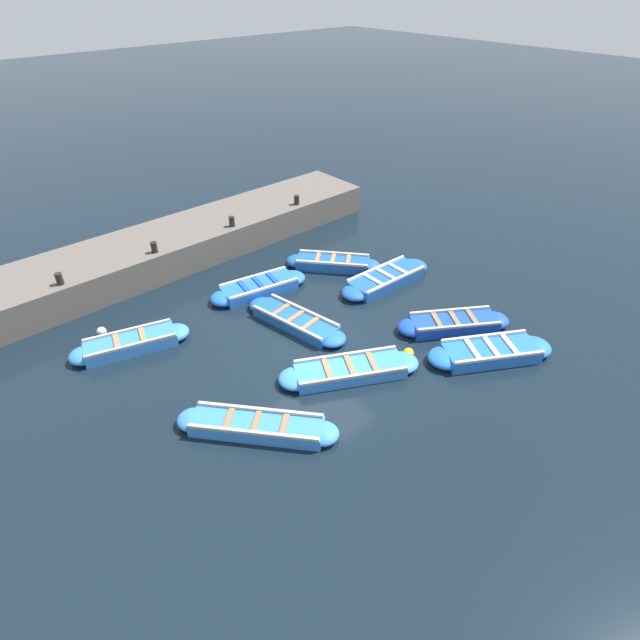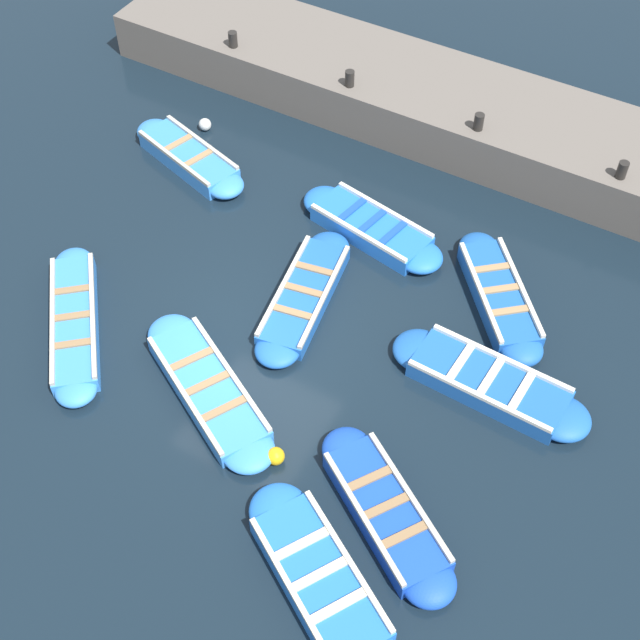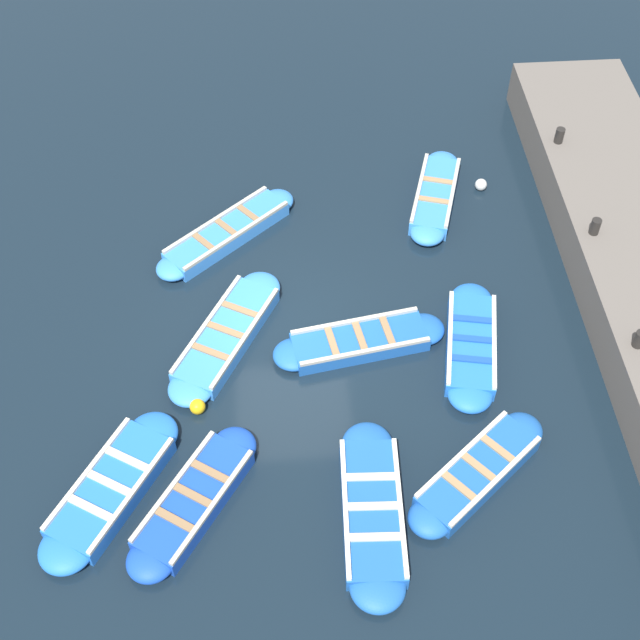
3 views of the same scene
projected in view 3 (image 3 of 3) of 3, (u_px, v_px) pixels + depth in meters
The scene contains 15 objects.
ground_plane at pixel (291, 338), 17.60m from camera, with size 120.00×120.00×0.00m, color black.
boat_near_quay at pixel (478, 473), 15.42m from camera, with size 2.98×2.70×0.41m.
boat_broadside at pixel (435, 196), 20.04m from camera, with size 1.65×3.25×0.42m.
boat_drifting at pixel (360, 342), 17.35m from camera, with size 3.54×1.38×0.36m.
boat_stern_in at pixel (227, 336), 17.44m from camera, with size 2.52×3.63×0.37m.
boat_centre at pixel (471, 345), 17.27m from camera, with size 1.45×3.34×0.41m.
boat_end_of_row at pixel (227, 233), 19.30m from camera, with size 3.28×2.95×0.38m.
boat_outer_right at pixel (111, 489), 15.22m from camera, with size 2.56×3.42×0.41m.
boat_tucked at pixel (194, 501), 15.07m from camera, with size 2.48×3.19×0.41m.
boat_outer_left at pixel (372, 511), 14.95m from camera, with size 1.11×3.61×0.40m.
bollard_north at pixel (560, 135), 19.79m from camera, with size 0.20×0.20×0.35m, color black.
bollard_mid_north at pixel (595, 227), 17.90m from camera, with size 0.20×0.20×0.35m, color black.
bollard_mid_south at pixel (639, 339), 16.00m from camera, with size 0.20×0.20×0.35m, color black.
buoy_orange_near at pixel (481, 185), 20.37m from camera, with size 0.27×0.27×0.27m, color silver.
buoy_yellow_far at pixel (197, 407), 16.36m from camera, with size 0.29×0.29×0.29m, color #EAB214.
Camera 3 is at (0.21, 11.14, 13.64)m, focal length 50.00 mm.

